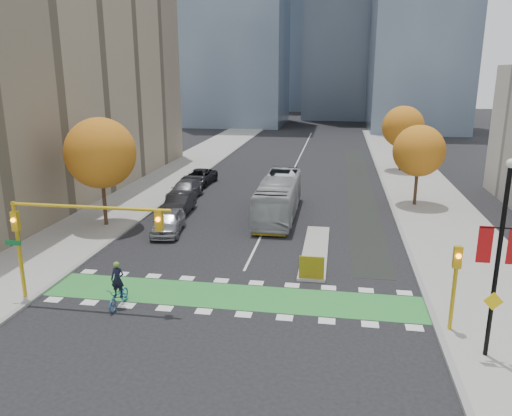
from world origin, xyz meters
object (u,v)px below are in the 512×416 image
(tree_east_far, at_px, (403,127))
(tree_east_near, at_px, (419,151))
(traffic_signal_west, at_px, (64,227))
(parked_car_d, at_px, (199,177))
(hazard_board, at_px, (312,268))
(banner_lamppost, at_px, (499,252))
(bus, at_px, (279,197))
(parked_car_a, at_px, (168,222))
(parked_car_b, at_px, (179,204))
(cyclist, at_px, (119,292))
(tree_west, at_px, (100,153))
(traffic_signal_east, at_px, (455,276))
(parked_car_c, at_px, (185,190))

(tree_east_far, bearing_deg, tree_east_near, -91.79)
(tree_east_far, height_order, traffic_signal_west, tree_east_far)
(traffic_signal_west, relative_size, parked_car_d, 1.51)
(hazard_board, bearing_deg, tree_east_far, 75.88)
(hazard_board, distance_m, banner_lamppost, 10.76)
(hazard_board, distance_m, traffic_signal_west, 13.23)
(bus, distance_m, parked_car_a, 9.38)
(traffic_signal_west, bearing_deg, bus, 63.91)
(tree_east_near, bearing_deg, bus, -156.04)
(hazard_board, distance_m, parked_car_b, 16.71)
(cyclist, distance_m, parked_car_d, 28.11)
(banner_lamppost, xyz_separation_m, parked_car_d, (-20.50, 29.82, -3.83))
(tree_west, height_order, banner_lamppost, banner_lamppost)
(traffic_signal_east, xyz_separation_m, banner_lamppost, (1.00, -2.00, 1.88))
(parked_car_b, bearing_deg, parked_car_a, -83.41)
(hazard_board, bearing_deg, parked_car_c, 126.49)
(tree_east_near, relative_size, traffic_signal_west, 0.83)
(parked_car_a, height_order, parked_car_c, parked_car_a)
(hazard_board, relative_size, parked_car_d, 0.25)
(banner_lamppost, xyz_separation_m, parked_car_a, (-18.29, 13.74, -3.77))
(tree_east_near, xyz_separation_m, tree_east_far, (0.50, 16.00, 0.38))
(hazard_board, xyz_separation_m, bus, (-3.38, 12.74, 0.83))
(banner_lamppost, distance_m, parked_car_b, 27.01)
(cyclist, bearing_deg, parked_car_b, 98.15)
(parked_car_b, bearing_deg, cyclist, -84.82)
(cyclist, bearing_deg, traffic_signal_east, 0.54)
(tree_west, xyz_separation_m, tree_east_near, (24.00, 10.00, -0.75))
(tree_east_near, height_order, tree_east_far, tree_east_far)
(hazard_board, xyz_separation_m, parked_car_b, (-11.59, 12.03, 0.05))
(tree_east_near, distance_m, cyclist, 28.72)
(parked_car_b, relative_size, parked_car_c, 0.90)
(parked_car_d, bearing_deg, hazard_board, -56.41)
(hazard_board, height_order, cyclist, cyclist)
(tree_east_far, distance_m, bus, 24.45)
(parked_car_d, bearing_deg, bus, -42.92)
(traffic_signal_east, relative_size, parked_car_c, 0.72)
(tree_east_near, xyz_separation_m, traffic_signal_east, (-1.50, -22.51, -2.13))
(tree_west, relative_size, parked_car_c, 1.44)
(tree_west, height_order, cyclist, tree_west)
(tree_east_far, xyz_separation_m, parked_car_d, (-21.50, -10.69, -4.46))
(hazard_board, height_order, traffic_signal_west, traffic_signal_west)
(hazard_board, bearing_deg, parked_car_a, 146.90)
(parked_car_d, bearing_deg, tree_west, -96.85)
(tree_west, xyz_separation_m, banner_lamppost, (23.50, -14.50, -1.01))
(banner_lamppost, bearing_deg, parked_car_a, 143.09)
(banner_lamppost, height_order, cyclist, banner_lamppost)
(tree_east_near, bearing_deg, parked_car_b, -163.60)
(traffic_signal_west, bearing_deg, hazard_board, 21.55)
(hazard_board, bearing_deg, bus, 104.87)
(banner_lamppost, bearing_deg, traffic_signal_west, 174.14)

